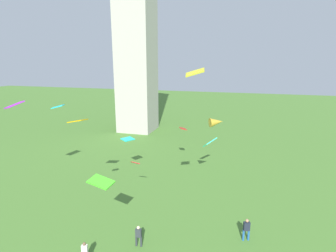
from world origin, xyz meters
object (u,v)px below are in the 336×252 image
at_px(monument_obelisk, 135,4).
at_px(person_4, 246,228).
at_px(kite_flying_0, 183,129).
at_px(kite_flying_7, 195,72).
at_px(person_2, 85,251).
at_px(kite_flying_9, 128,139).
at_px(kite_flying_8, 101,182).
at_px(kite_flying_4, 135,163).
at_px(kite_flying_2, 58,107).
at_px(kite_flying_3, 216,122).
at_px(kite_flying_6, 210,142).
at_px(person_0, 139,235).
at_px(kite_flying_5, 14,105).
at_px(kite_flying_1, 78,121).

bearing_deg(monument_obelisk, person_4, -54.36).
height_order(kite_flying_0, kite_flying_7, kite_flying_7).
xyz_separation_m(person_2, kite_flying_9, (-3.03, 14.00, 3.77)).
bearing_deg(kite_flying_8, kite_flying_4, 98.85).
xyz_separation_m(kite_flying_2, kite_flying_3, (9.55, 9.20, -2.48)).
relative_size(kite_flying_0, kite_flying_8, 0.77).
distance_m(kite_flying_0, kite_flying_4, 10.20).
distance_m(kite_flying_6, kite_flying_8, 17.18).
distance_m(person_0, kite_flying_3, 11.63).
distance_m(kite_flying_3, kite_flying_7, 8.82).
distance_m(person_2, kite_flying_2, 10.04).
bearing_deg(kite_flying_9, kite_flying_8, 42.09).
bearing_deg(kite_flying_9, person_0, 53.64).
bearing_deg(kite_flying_9, monument_obelisk, -134.33).
distance_m(person_0, kite_flying_5, 17.34).
xyz_separation_m(person_2, kite_flying_8, (0.40, 1.97, 4.32)).
relative_size(person_2, kite_flying_8, 0.87).
relative_size(kite_flying_4, kite_flying_7, 0.78).
distance_m(kite_flying_4, kite_flying_7, 12.91).
relative_size(kite_flying_1, kite_flying_8, 0.87).
xyz_separation_m(person_0, kite_flying_8, (-2.52, -0.58, 4.24)).
height_order(kite_flying_2, kite_flying_5, kite_flying_2).
xyz_separation_m(kite_flying_5, kite_flying_9, (8.53, 7.11, -4.79)).
bearing_deg(kite_flying_6, person_4, -115.47).
bearing_deg(kite_flying_8, kite_flying_5, 162.78).
height_order(kite_flying_4, kite_flying_5, kite_flying_5).
height_order(person_0, kite_flying_9, kite_flying_9).
relative_size(person_0, kite_flying_2, 1.88).
relative_size(kite_flying_0, kite_flying_7, 1.08).
relative_size(kite_flying_1, kite_flying_7, 1.22).
xyz_separation_m(kite_flying_8, kite_flying_9, (-3.43, 12.03, -0.55)).
distance_m(person_2, kite_flying_0, 19.59).
relative_size(person_4, kite_flying_0, 1.32).
xyz_separation_m(kite_flying_1, kite_flying_3, (11.97, 3.77, -0.19)).
xyz_separation_m(kite_flying_1, kite_flying_9, (1.42, 7.32, -3.69)).
height_order(kite_flying_0, kite_flying_5, kite_flying_5).
bearing_deg(person_2, person_4, -167.83).
relative_size(kite_flying_5, kite_flying_9, 1.12).
distance_m(person_0, kite_flying_7, 12.56).
bearing_deg(kite_flying_1, kite_flying_0, 61.46).
relative_size(kite_flying_3, kite_flying_5, 0.77).
xyz_separation_m(monument_obelisk, kite_flying_4, (10.39, -25.78, -19.86)).
height_order(kite_flying_0, kite_flying_2, kite_flying_2).
bearing_deg(monument_obelisk, kite_flying_9, -70.49).
bearing_deg(monument_obelisk, kite_flying_4, -68.05).
distance_m(person_0, person_2, 3.88).
xyz_separation_m(person_4, kite_flying_7, (-3.84, -2.46, 11.85)).
distance_m(kite_flying_3, kite_flying_5, 19.45).
height_order(kite_flying_3, kite_flying_8, kite_flying_3).
xyz_separation_m(person_2, kite_flying_4, (-0.06, 9.17, 2.96)).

